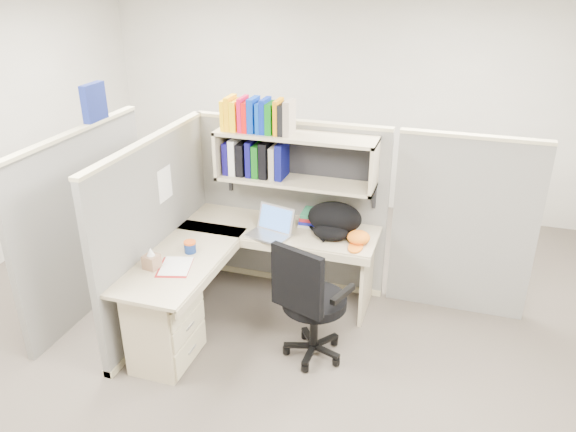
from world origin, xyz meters
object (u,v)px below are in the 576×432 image
(laptop, at_px, (268,223))
(snack_canister, at_px, (190,247))
(desk, at_px, (198,298))
(backpack, at_px, (333,221))
(task_chair, at_px, (311,319))

(laptop, bearing_deg, snack_canister, -123.56)
(desk, distance_m, snack_canister, 0.42)
(backpack, bearing_deg, laptop, 179.98)
(desk, xyz_separation_m, laptop, (0.37, 0.66, 0.42))
(desk, xyz_separation_m, snack_canister, (-0.14, 0.20, 0.34))
(laptop, xyz_separation_m, snack_canister, (-0.51, -0.46, -0.07))
(backpack, height_order, snack_canister, backpack)
(laptop, xyz_separation_m, task_chair, (0.54, -0.57, -0.48))
(backpack, distance_m, snack_canister, 1.22)
(snack_canister, relative_size, task_chair, 0.10)
(desk, relative_size, task_chair, 1.66)
(desk, relative_size, backpack, 3.70)
(desk, xyz_separation_m, task_chair, (0.91, 0.09, -0.07))
(desk, bearing_deg, snack_canister, 125.63)
(desk, xyz_separation_m, backpack, (0.89, 0.85, 0.43))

